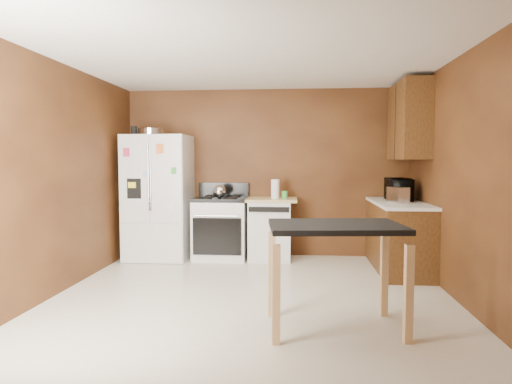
# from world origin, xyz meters

# --- Properties ---
(floor) EXTENTS (4.50, 4.50, 0.00)m
(floor) POSITION_xyz_m (0.00, 0.00, 0.00)
(floor) COLOR beige
(floor) RESTS_ON ground
(ceiling) EXTENTS (4.50, 4.50, 0.00)m
(ceiling) POSITION_xyz_m (0.00, 0.00, 2.50)
(ceiling) COLOR white
(ceiling) RESTS_ON ground
(wall_back) EXTENTS (4.20, 0.00, 4.20)m
(wall_back) POSITION_xyz_m (0.00, 2.25, 1.25)
(wall_back) COLOR brown
(wall_back) RESTS_ON ground
(wall_front) EXTENTS (4.20, 0.00, 4.20)m
(wall_front) POSITION_xyz_m (0.00, -2.25, 1.25)
(wall_front) COLOR brown
(wall_front) RESTS_ON ground
(wall_left) EXTENTS (0.00, 4.50, 4.50)m
(wall_left) POSITION_xyz_m (-2.10, 0.00, 1.25)
(wall_left) COLOR brown
(wall_left) RESTS_ON ground
(wall_right) EXTENTS (0.00, 4.50, 4.50)m
(wall_right) POSITION_xyz_m (2.10, 0.00, 1.25)
(wall_right) COLOR brown
(wall_right) RESTS_ON ground
(roasting_pan) EXTENTS (0.38, 0.38, 0.10)m
(roasting_pan) POSITION_xyz_m (-1.62, 1.82, 1.85)
(roasting_pan) COLOR silver
(roasting_pan) RESTS_ON refrigerator
(pen_cup) EXTENTS (0.08, 0.08, 0.13)m
(pen_cup) POSITION_xyz_m (-1.86, 1.75, 1.86)
(pen_cup) COLOR black
(pen_cup) RESTS_ON refrigerator
(kettle) EXTENTS (0.19, 0.19, 0.19)m
(kettle) POSITION_xyz_m (-0.63, 1.79, 0.99)
(kettle) COLOR silver
(kettle) RESTS_ON gas_range
(paper_towel) EXTENTS (0.16, 0.16, 0.28)m
(paper_towel) POSITION_xyz_m (0.16, 1.87, 1.03)
(paper_towel) COLOR white
(paper_towel) RESTS_ON dishwasher
(green_canister) EXTENTS (0.13, 0.13, 0.11)m
(green_canister) POSITION_xyz_m (0.29, 1.97, 0.94)
(green_canister) COLOR green
(green_canister) RESTS_ON dishwasher
(toaster) EXTENTS (0.25, 0.31, 0.20)m
(toaster) POSITION_xyz_m (1.75, 1.32, 1.00)
(toaster) COLOR silver
(toaster) RESTS_ON right_cabinets
(microwave) EXTENTS (0.37, 0.52, 0.27)m
(microwave) POSITION_xyz_m (1.84, 1.66, 1.04)
(microwave) COLOR black
(microwave) RESTS_ON right_cabinets
(refrigerator) EXTENTS (0.90, 0.80, 1.80)m
(refrigerator) POSITION_xyz_m (-1.55, 1.86, 0.90)
(refrigerator) COLOR white
(refrigerator) RESTS_ON ground
(gas_range) EXTENTS (0.76, 0.68, 1.10)m
(gas_range) POSITION_xyz_m (-0.64, 1.92, 0.46)
(gas_range) COLOR white
(gas_range) RESTS_ON ground
(dishwasher) EXTENTS (0.78, 0.63, 0.89)m
(dishwasher) POSITION_xyz_m (0.08, 1.95, 0.45)
(dishwasher) COLOR white
(dishwasher) RESTS_ON ground
(right_cabinets) EXTENTS (0.63, 1.58, 2.45)m
(right_cabinets) POSITION_xyz_m (1.84, 1.48, 0.91)
(right_cabinets) COLOR brown
(right_cabinets) RESTS_ON ground
(island) EXTENTS (1.17, 0.84, 0.91)m
(island) POSITION_xyz_m (0.79, -0.76, 0.76)
(island) COLOR black
(island) RESTS_ON ground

